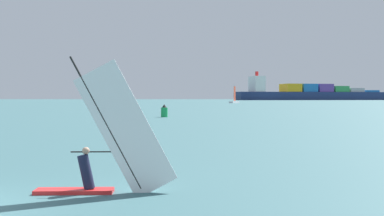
{
  "coord_description": "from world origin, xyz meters",
  "views": [
    {
      "loc": [
        9.6,
        -9.64,
        2.82
      ],
      "look_at": [
        1.07,
        18.1,
        2.19
      ],
      "focal_mm": 43.4,
      "sensor_mm": 36.0,
      "label": 1
    }
  ],
  "objects_px": {
    "channel_buoy": "(164,111)",
    "small_sailboat": "(234,101)",
    "windsurfer": "(102,156)",
    "cargo_ship": "(313,93)"
  },
  "relations": [
    {
      "from": "windsurfer",
      "to": "cargo_ship",
      "type": "bearing_deg",
      "value": -107.18
    },
    {
      "from": "cargo_ship",
      "to": "small_sailboat",
      "type": "height_order",
      "value": "cargo_ship"
    },
    {
      "from": "cargo_ship",
      "to": "windsurfer",
      "type": "bearing_deg",
      "value": -118.49
    },
    {
      "from": "channel_buoy",
      "to": "small_sailboat",
      "type": "height_order",
      "value": "small_sailboat"
    },
    {
      "from": "cargo_ship",
      "to": "small_sailboat",
      "type": "relative_size",
      "value": 19.35
    },
    {
      "from": "small_sailboat",
      "to": "cargo_ship",
      "type": "bearing_deg",
      "value": -173.2
    },
    {
      "from": "windsurfer",
      "to": "channel_buoy",
      "type": "height_order",
      "value": "windsurfer"
    },
    {
      "from": "windsurfer",
      "to": "cargo_ship",
      "type": "xyz_separation_m",
      "value": [
        -20.21,
        607.54,
        7.64
      ]
    },
    {
      "from": "cargo_ship",
      "to": "channel_buoy",
      "type": "bearing_deg",
      "value": -120.09
    },
    {
      "from": "cargo_ship",
      "to": "small_sailboat",
      "type": "xyz_separation_m",
      "value": [
        -25.46,
        -371.52,
        -7.89
      ]
    }
  ]
}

